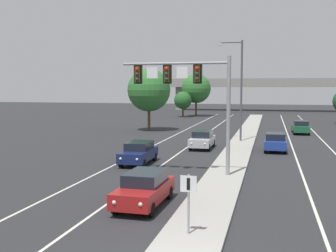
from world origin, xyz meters
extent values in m
cube|color=#9E9B93|center=(0.00, 18.00, 0.07)|extent=(2.40, 110.00, 0.15)
cube|color=silver|center=(-4.70, 25.00, 0.00)|extent=(0.14, 100.00, 0.01)
cube|color=silver|center=(4.70, 25.00, 0.00)|extent=(0.14, 100.00, 0.01)
cube|color=silver|center=(-8.00, 25.00, 0.00)|extent=(0.14, 100.00, 0.01)
cube|color=silver|center=(8.00, 25.00, 0.00)|extent=(0.14, 100.00, 0.01)
cylinder|color=gray|center=(0.21, 13.99, 3.75)|extent=(0.24, 0.24, 7.20)
cylinder|color=gray|center=(-3.12, 13.99, 6.95)|extent=(6.67, 0.16, 0.16)
cube|color=black|center=(-1.69, 14.03, 6.30)|extent=(0.56, 0.06, 1.20)
cube|color=#38330F|center=(-1.69, 13.99, 6.30)|extent=(0.32, 0.32, 1.00)
sphere|color=red|center=(-1.69, 13.82, 6.62)|extent=(0.22, 0.22, 0.22)
sphere|color=#282828|center=(-1.69, 13.82, 6.30)|extent=(0.22, 0.22, 0.22)
sphere|color=#282828|center=(-1.69, 13.82, 5.98)|extent=(0.22, 0.22, 0.22)
cube|color=black|center=(-3.60, 14.03, 6.30)|extent=(0.56, 0.06, 1.20)
cube|color=#38330F|center=(-3.60, 13.99, 6.30)|extent=(0.32, 0.32, 1.00)
sphere|color=red|center=(-3.60, 13.82, 6.62)|extent=(0.22, 0.22, 0.22)
sphere|color=#282828|center=(-3.60, 13.82, 6.30)|extent=(0.22, 0.22, 0.22)
sphere|color=#282828|center=(-3.60, 13.82, 5.98)|extent=(0.22, 0.22, 0.22)
cube|color=black|center=(-5.50, 14.03, 6.30)|extent=(0.56, 0.06, 1.20)
cube|color=#38330F|center=(-5.50, 13.99, 6.30)|extent=(0.32, 0.32, 1.00)
sphere|color=red|center=(-5.50, 13.82, 6.62)|extent=(0.22, 0.22, 0.22)
sphere|color=#282828|center=(-5.50, 13.82, 6.30)|extent=(0.22, 0.22, 0.22)
sphere|color=#282828|center=(-5.50, 13.82, 5.98)|extent=(0.22, 0.22, 0.22)
cube|color=white|center=(-2.64, 13.97, 6.40)|extent=(0.70, 0.04, 0.70)
cube|color=white|center=(-4.55, 13.97, 6.40)|extent=(0.70, 0.04, 0.70)
cylinder|color=gray|center=(-0.14, 3.31, 1.25)|extent=(0.08, 0.08, 2.20)
cube|color=white|center=(-0.14, 3.28, 2.00)|extent=(0.60, 0.03, 0.60)
cube|color=black|center=(-0.14, 3.26, 2.00)|extent=(0.12, 0.01, 0.44)
cylinder|color=#4C4C51|center=(-0.19, 30.95, 5.15)|extent=(0.20, 0.20, 10.00)
cylinder|color=#4C4C51|center=(-1.29, 30.95, 9.95)|extent=(2.20, 0.12, 0.12)
cube|color=#B7B7B2|center=(-2.39, 30.95, 9.80)|extent=(0.56, 0.28, 0.20)
cube|color=maroon|center=(-2.91, 6.81, 0.67)|extent=(1.89, 4.44, 0.70)
cube|color=black|center=(-2.91, 7.03, 1.30)|extent=(1.63, 2.41, 0.56)
sphere|color=#EAE5C6|center=(-2.38, 4.62, 0.72)|extent=(0.18, 0.18, 0.18)
sphere|color=#EAE5C6|center=(-3.53, 4.64, 0.72)|extent=(0.18, 0.18, 0.18)
cylinder|color=black|center=(-2.14, 5.29, 0.32)|extent=(0.23, 0.64, 0.64)
cylinder|color=black|center=(-3.74, 5.32, 0.32)|extent=(0.23, 0.64, 0.64)
cylinder|color=black|center=(-2.08, 8.29, 0.32)|extent=(0.23, 0.64, 0.64)
cylinder|color=black|center=(-3.68, 8.32, 0.32)|extent=(0.23, 0.64, 0.64)
cube|color=#141E4C|center=(-6.47, 16.96, 0.67)|extent=(1.87, 4.43, 0.70)
cube|color=black|center=(-6.47, 17.18, 1.30)|extent=(1.62, 2.40, 0.56)
sphere|color=#EAE5C6|center=(-5.86, 14.79, 0.72)|extent=(0.18, 0.18, 0.18)
sphere|color=#EAE5C6|center=(-7.01, 14.77, 0.72)|extent=(0.18, 0.18, 0.18)
cylinder|color=black|center=(-5.65, 15.47, 0.32)|extent=(0.23, 0.64, 0.64)
cylinder|color=black|center=(-7.25, 15.45, 0.32)|extent=(0.23, 0.64, 0.64)
cylinder|color=black|center=(-5.69, 18.47, 0.32)|extent=(0.23, 0.64, 0.64)
cylinder|color=black|center=(-7.29, 18.45, 0.32)|extent=(0.23, 0.64, 0.64)
cube|color=#B7B7BC|center=(-3.23, 25.60, 0.67)|extent=(1.81, 4.40, 0.70)
cube|color=black|center=(-3.23, 25.82, 1.30)|extent=(1.59, 2.38, 0.56)
sphere|color=#EAE5C6|center=(-2.66, 23.42, 0.72)|extent=(0.18, 0.18, 0.18)
sphere|color=#EAE5C6|center=(-3.81, 23.42, 0.72)|extent=(0.18, 0.18, 0.18)
cylinder|color=black|center=(-2.44, 24.10, 0.32)|extent=(0.22, 0.64, 0.64)
cylinder|color=black|center=(-4.04, 24.10, 0.32)|extent=(0.22, 0.64, 0.64)
cylinder|color=black|center=(-2.43, 27.10, 0.32)|extent=(0.22, 0.64, 0.64)
cylinder|color=black|center=(-4.03, 27.10, 0.32)|extent=(0.22, 0.64, 0.64)
cube|color=navy|center=(3.15, 25.73, 0.67)|extent=(1.86, 4.42, 0.70)
cube|color=black|center=(3.14, 25.51, 1.30)|extent=(1.61, 2.40, 0.56)
sphere|color=#EAE5C6|center=(2.60, 27.91, 0.72)|extent=(0.18, 0.18, 0.18)
sphere|color=#EAE5C6|center=(3.75, 27.90, 0.72)|extent=(0.18, 0.18, 0.18)
cylinder|color=black|center=(2.36, 27.24, 0.32)|extent=(0.23, 0.64, 0.64)
cylinder|color=black|center=(3.96, 27.22, 0.32)|extent=(0.23, 0.64, 0.64)
cylinder|color=black|center=(2.33, 24.24, 0.32)|extent=(0.23, 0.64, 0.64)
cylinder|color=black|center=(3.93, 24.22, 0.32)|extent=(0.23, 0.64, 0.64)
cube|color=#195633|center=(6.20, 40.43, 0.67)|extent=(1.87, 4.43, 0.70)
cube|color=black|center=(6.20, 40.21, 1.30)|extent=(1.62, 2.40, 0.56)
sphere|color=#EAE5C6|center=(5.59, 42.60, 0.72)|extent=(0.18, 0.18, 0.18)
sphere|color=#EAE5C6|center=(6.74, 42.62, 0.72)|extent=(0.18, 0.18, 0.18)
cylinder|color=black|center=(5.38, 41.92, 0.32)|extent=(0.23, 0.64, 0.64)
cylinder|color=black|center=(6.98, 41.94, 0.32)|extent=(0.23, 0.64, 0.64)
cylinder|color=black|center=(5.42, 38.92, 0.32)|extent=(0.23, 0.64, 0.64)
cylinder|color=black|center=(7.02, 38.94, 0.32)|extent=(0.23, 0.64, 0.64)
cube|color=gray|center=(0.00, 89.98, 6.20)|extent=(42.40, 6.40, 1.10)
cube|color=gray|center=(0.00, 86.98, 7.20)|extent=(42.40, 0.36, 0.90)
cube|color=gray|center=(-19.20, 89.98, 2.83)|extent=(1.80, 2.40, 5.65)
cylinder|color=#4C3823|center=(-12.38, 39.66, 1.49)|extent=(0.36, 0.36, 2.99)
sphere|color=#2D6B2D|center=(-12.38, 39.66, 5.17)|extent=(5.46, 5.46, 5.46)
cylinder|color=#4C3823|center=(-13.26, 65.03, 0.90)|extent=(0.36, 0.36, 1.81)
sphere|color=#235623|center=(-13.26, 65.03, 3.13)|extent=(3.31, 3.31, 3.31)
cylinder|color=#4C3823|center=(-11.27, 67.86, 1.54)|extent=(0.36, 0.36, 3.08)
sphere|color=#2D6B2D|center=(-11.27, 67.86, 5.34)|extent=(5.64, 5.64, 5.64)
camera|label=1|loc=(2.67, -11.18, 5.45)|focal=44.47mm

